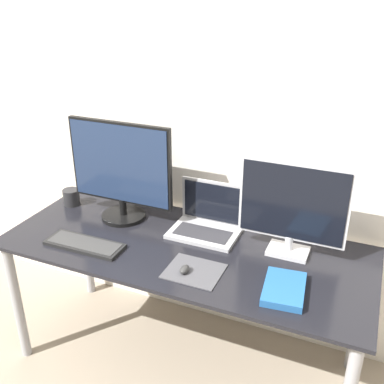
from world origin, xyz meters
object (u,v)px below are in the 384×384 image
monitor_right (293,207)px  mug (71,197)px  keyboard (85,244)px  book (284,289)px  laptop (208,220)px  mouse (185,269)px  monitor_left (121,171)px

monitor_right → mug: 1.23m
keyboard → book: (0.94, 0.03, 0.01)m
laptop → book: bearing=-36.2°
mouse → mug: mug is taller
monitor_left → mug: 0.41m
monitor_right → keyboard: bearing=-160.2°
monitor_left → keyboard: monitor_left is taller
monitor_right → book: 0.37m
book → mug: bearing=166.2°
keyboard → mug: bearing=134.0°
monitor_right → laptop: bearing=173.8°
mouse → mug: (-0.84, 0.35, 0.02)m
monitor_right → mug: (-1.21, 0.02, -0.19)m
keyboard → mouse: mouse is taller
laptop → mouse: size_ratio=5.53×
laptop → mug: size_ratio=3.63×
monitor_right → mug: bearing=179.2°
keyboard → book: bearing=1.6°
monitor_left → mouse: bearing=-33.7°
keyboard → book: size_ratio=1.51×
laptop → mug: 0.80m
monitor_left → laptop: 0.50m
monitor_left → keyboard: size_ratio=1.48×
monitor_right → keyboard: 0.97m
laptop → book: 0.57m
laptop → keyboard: laptop is taller
keyboard → mouse: (0.52, -0.01, 0.01)m
mouse → monitor_left: bearing=146.3°
monitor_right → laptop: monitor_right is taller
laptop → keyboard: (-0.47, -0.36, -0.05)m
laptop → keyboard: 0.60m
mouse → book: 0.42m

